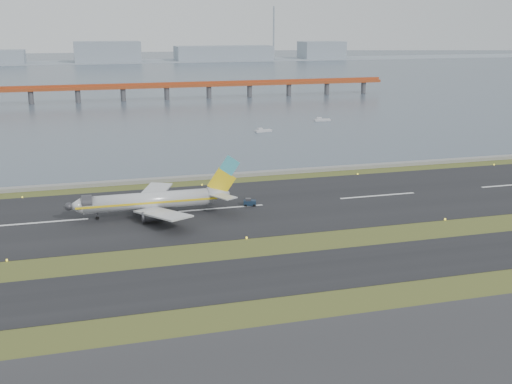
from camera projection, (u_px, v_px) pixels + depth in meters
ground at (257, 251)px, 121.06m from camera, size 1000.00×1000.00×0.00m
taxiway_strip at (277, 274)px, 109.90m from camera, size 1000.00×18.00×0.10m
runway_strip at (221, 208)px, 148.91m from camera, size 1000.00×45.00×0.10m
seawall at (196, 177)px, 176.66m from camera, size 1000.00×2.50×1.00m
bay_water at (107, 73)px, 548.31m from camera, size 1400.00×800.00×1.30m
red_pier at (167, 87)px, 356.75m from camera, size 260.00×5.00×10.20m
far_shoreline at (111, 56)px, 699.01m from camera, size 1400.00×80.00×60.50m
airliner at (154, 201)px, 142.75m from camera, size 38.52×32.89×12.80m
pushback_tug at (249, 202)px, 150.79m from camera, size 3.19×2.28×1.85m
workboat_near at (263, 131)px, 253.05m from camera, size 7.03×3.31×1.64m
workboat_far at (322, 120)px, 281.02m from camera, size 7.17×2.74×1.71m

